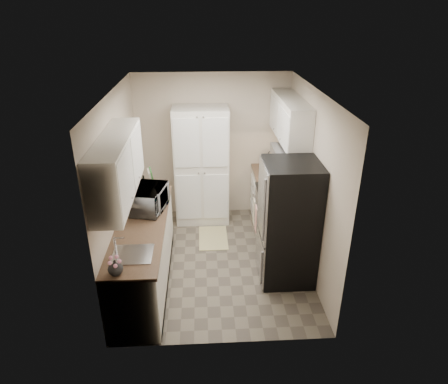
# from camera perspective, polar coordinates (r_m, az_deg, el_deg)

# --- Properties ---
(ground) EXTENTS (3.20, 3.20, 0.00)m
(ground) POSITION_cam_1_polar(r_m,az_deg,el_deg) (6.05, -1.00, -9.77)
(ground) COLOR #665B4C
(ground) RESTS_ON ground
(room_shell) EXTENTS (2.64, 3.24, 2.52)m
(room_shell) POSITION_cam_1_polar(r_m,az_deg,el_deg) (5.28, -1.33, 4.76)
(room_shell) COLOR beige
(room_shell) RESTS_ON ground
(pantry_cabinet) EXTENTS (0.90, 0.55, 2.00)m
(pantry_cabinet) POSITION_cam_1_polar(r_m,az_deg,el_deg) (6.74, -3.22, 3.68)
(pantry_cabinet) COLOR silver
(pantry_cabinet) RESTS_ON ground
(base_cabinet_left) EXTENTS (0.60, 2.30, 0.88)m
(base_cabinet_left) POSITION_cam_1_polar(r_m,az_deg,el_deg) (5.51, -11.32, -8.74)
(base_cabinet_left) COLOR silver
(base_cabinet_left) RESTS_ON ground
(countertop_left) EXTENTS (0.63, 2.33, 0.04)m
(countertop_left) POSITION_cam_1_polar(r_m,az_deg,el_deg) (5.27, -11.74, -4.58)
(countertop_left) COLOR brown
(countertop_left) RESTS_ON base_cabinet_left
(base_cabinet_right) EXTENTS (0.60, 0.80, 0.88)m
(base_cabinet_right) POSITION_cam_1_polar(r_m,az_deg,el_deg) (6.95, 6.75, -0.81)
(base_cabinet_right) COLOR silver
(base_cabinet_right) RESTS_ON ground
(countertop_right) EXTENTS (0.63, 0.83, 0.04)m
(countertop_right) POSITION_cam_1_polar(r_m,az_deg,el_deg) (6.76, 6.95, 2.69)
(countertop_right) COLOR brown
(countertop_right) RESTS_ON base_cabinet_right
(electric_range) EXTENTS (0.71, 0.78, 1.13)m
(electric_range) POSITION_cam_1_polar(r_m,az_deg,el_deg) (6.23, 7.82, -3.73)
(electric_range) COLOR #B7B7BC
(electric_range) RESTS_ON ground
(refrigerator) EXTENTS (0.70, 0.72, 1.70)m
(refrigerator) POSITION_cam_1_polar(r_m,az_deg,el_deg) (5.36, 9.22, -4.40)
(refrigerator) COLOR #B7B7BC
(refrigerator) RESTS_ON ground
(microwave) EXTENTS (0.52, 0.66, 0.33)m
(microwave) POSITION_cam_1_polar(r_m,az_deg,el_deg) (5.50, -10.66, -1.00)
(microwave) COLOR #ACACB1
(microwave) RESTS_ON countertop_left
(wine_bottle) EXTENTS (0.07, 0.07, 0.29)m
(wine_bottle) POSITION_cam_1_polar(r_m,az_deg,el_deg) (5.94, -11.35, 0.79)
(wine_bottle) COLOR black
(wine_bottle) RESTS_ON countertop_left
(flower_vase) EXTENTS (0.19, 0.19, 0.17)m
(flower_vase) POSITION_cam_1_polar(r_m,az_deg,el_deg) (4.36, -15.27, -10.35)
(flower_vase) COLOR beige
(flower_vase) RESTS_ON countertop_left
(cutting_board) EXTENTS (0.07, 0.24, 0.31)m
(cutting_board) POSITION_cam_1_polar(r_m,az_deg,el_deg) (6.16, -10.19, 1.90)
(cutting_board) COLOR #307D31
(cutting_board) RESTS_ON countertop_left
(toaster_oven) EXTENTS (0.43, 0.49, 0.24)m
(toaster_oven) POSITION_cam_1_polar(r_m,az_deg,el_deg) (6.79, 7.34, 4.08)
(toaster_oven) COLOR silver
(toaster_oven) RESTS_ON countertop_right
(fruit_basket) EXTENTS (0.33, 0.33, 0.11)m
(fruit_basket) POSITION_cam_1_polar(r_m,az_deg,el_deg) (6.71, 7.44, 5.42)
(fruit_basket) COLOR orange
(fruit_basket) RESTS_ON toaster_oven
(kitchen_mat) EXTENTS (0.46, 0.74, 0.01)m
(kitchen_mat) POSITION_cam_1_polar(r_m,az_deg,el_deg) (6.58, -1.56, -6.56)
(kitchen_mat) COLOR #D0C685
(kitchen_mat) RESTS_ON ground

